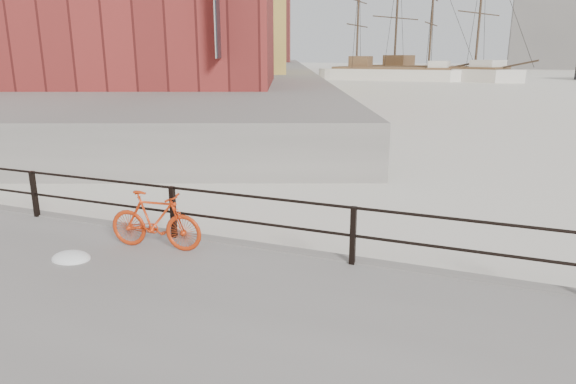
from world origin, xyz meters
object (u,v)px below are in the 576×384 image
Objects in this scene: schooner_left at (391,80)px; workboat_near at (189,97)px; bicycle at (155,220)px; workboat_far at (191,87)px; schooner_mid at (431,80)px.

schooner_left is 1.71× the size of workboat_near.
bicycle is 38.11m from workboat_near.
bicycle is 0.15× the size of workboat_far.
workboat_far is at bearing 81.82° from workboat_near.
schooner_mid is 36.59m from workboat_far.
workboat_far is (-18.24, -24.55, 0.00)m from schooner_left.
workboat_near is at bearing -96.00° from workboat_far.
workboat_far is at bearing -124.74° from schooner_left.
schooner_mid reaches higher than schooner_left.
schooner_left is 38.09m from workboat_near.
workboat_near and workboat_far have the same top height.
workboat_far is at bearing 114.38° from bicycle.
schooner_mid is (-3.56, 72.38, -0.88)m from bicycle.
schooner_mid is 6.33m from schooner_left.
schooner_mid is 1.25× the size of schooner_left.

